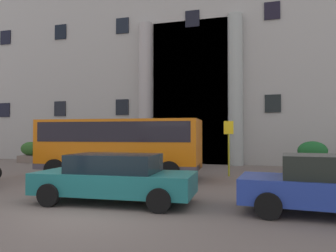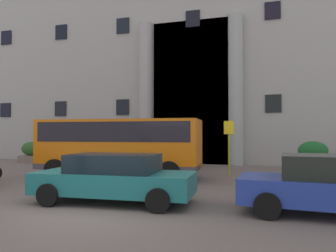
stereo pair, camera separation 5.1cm
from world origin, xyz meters
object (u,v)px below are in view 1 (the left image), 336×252
motorcycle_far_end (110,174)px  bus_stop_sign (229,142)px  hedge_planter_far_east (31,153)px  white_taxi_kerbside (115,178)px  hedge_planter_east (171,156)px  hedge_planter_entrance_left (313,157)px  orange_minibus (121,143)px  hedge_planter_far_west (89,153)px

motorcycle_far_end → bus_stop_sign: bearing=61.2°
hedge_planter_far_east → motorcycle_far_end: hedge_planter_far_east is taller
hedge_planter_far_east → white_taxi_kerbside: (10.93, -9.90, 0.03)m
hedge_planter_east → motorcycle_far_end: hedge_planter_east is taller
hedge_planter_entrance_left → white_taxi_kerbside: 11.44m
orange_minibus → bus_stop_sign: orange_minibus is taller
hedge_planter_east → hedge_planter_entrance_left: bearing=1.3°
bus_stop_sign → motorcycle_far_end: size_ratio=1.29×
orange_minibus → hedge_planter_east: orange_minibus is taller
orange_minibus → bus_stop_sign: bearing=20.0°
hedge_planter_entrance_left → white_taxi_kerbside: hedge_planter_entrance_left is taller
bus_stop_sign → hedge_planter_east: size_ratio=1.48×
bus_stop_sign → white_taxi_kerbside: (-2.60, -6.59, -0.86)m
bus_stop_sign → hedge_planter_entrance_left: bearing=35.1°
hedge_planter_entrance_left → white_taxi_kerbside: size_ratio=0.34×
orange_minibus → bus_stop_sign: 4.94m
bus_stop_sign → white_taxi_kerbside: bearing=-111.6°
bus_stop_sign → hedge_planter_far_west: (-8.93, 2.99, -0.85)m
bus_stop_sign → hedge_planter_far_west: size_ratio=1.24×
hedge_planter_far_west → hedge_planter_far_east: hedge_planter_far_west is taller
hedge_planter_entrance_left → motorcycle_far_end: size_ratio=0.80×
white_taxi_kerbside → motorcycle_far_end: size_ratio=2.33×
hedge_planter_east → hedge_planter_far_east: size_ratio=1.08×
hedge_planter_east → white_taxi_kerbside: hedge_planter_east is taller
orange_minibus → hedge_planter_east: 4.82m
hedge_planter_entrance_left → hedge_planter_far_east: hedge_planter_entrance_left is taller
white_taxi_kerbside → hedge_planter_far_west: bearing=120.8°
hedge_planter_east → motorcycle_far_end: size_ratio=0.87×
orange_minibus → bus_stop_sign: size_ratio=2.80×
white_taxi_kerbside → motorcycle_far_end: 2.81m
orange_minibus → hedge_planter_entrance_left: (8.46, 4.81, -0.79)m
orange_minibus → hedge_planter_entrance_left: size_ratio=4.52×
bus_stop_sign → hedge_planter_entrance_left: 4.91m
hedge_planter_far_west → orange_minibus: bearing=-48.6°
hedge_planter_far_east → white_taxi_kerbside: hedge_planter_far_east is taller
hedge_planter_entrance_left → hedge_planter_far_east: size_ratio=0.99×
orange_minibus → hedge_planter_far_west: size_ratio=3.46×
bus_stop_sign → white_taxi_kerbside: 7.14m
bus_stop_sign → hedge_planter_entrance_left: size_ratio=1.61×
hedge_planter_entrance_left → white_taxi_kerbside: bearing=-125.0°
hedge_planter_far_west → hedge_planter_east: (5.44, -0.39, -0.01)m
hedge_planter_far_west → white_taxi_kerbside: (6.33, -9.58, -0.01)m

